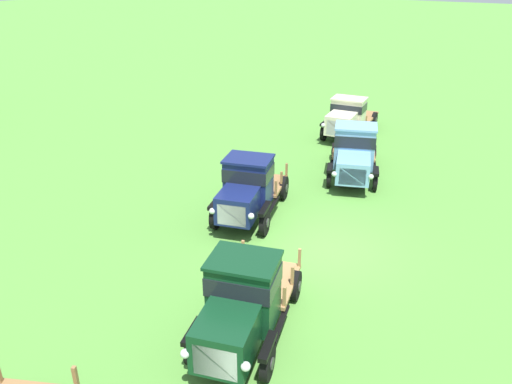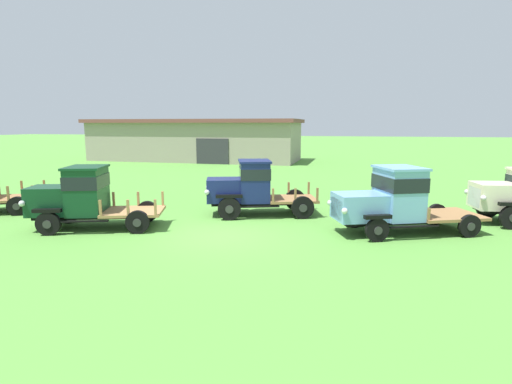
{
  "view_description": "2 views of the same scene",
  "coord_description": "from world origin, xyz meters",
  "px_view_note": "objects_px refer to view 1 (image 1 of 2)",
  "views": [
    {
      "loc": [
        -12.51,
        -5.9,
        8.23
      ],
      "look_at": [
        0.55,
        3.0,
        1.0
      ],
      "focal_mm": 35.0,
      "sensor_mm": 36.0,
      "label": 1
    },
    {
      "loc": [
        4.38,
        -12.44,
        3.69
      ],
      "look_at": [
        0.55,
        3.0,
        1.0
      ],
      "focal_mm": 28.0,
      "sensor_mm": 36.0,
      "label": 2
    }
  ],
  "objects_px": {
    "vintage_truck_far_side": "(354,153)",
    "vintage_truck_midrow_center": "(247,189)",
    "vintage_truck_back_of_row": "(347,117)",
    "vintage_truck_second_in_line": "(241,303)"
  },
  "relations": [
    {
      "from": "vintage_truck_far_side",
      "to": "vintage_truck_midrow_center",
      "type": "bearing_deg",
      "value": 164.04
    },
    {
      "from": "vintage_truck_midrow_center",
      "to": "vintage_truck_back_of_row",
      "type": "height_order",
      "value": "vintage_truck_midrow_center"
    },
    {
      "from": "vintage_truck_second_in_line",
      "to": "vintage_truck_back_of_row",
      "type": "bearing_deg",
      "value": 16.36
    },
    {
      "from": "vintage_truck_far_side",
      "to": "vintage_truck_back_of_row",
      "type": "relative_size",
      "value": 1.0
    },
    {
      "from": "vintage_truck_midrow_center",
      "to": "vintage_truck_back_of_row",
      "type": "distance_m",
      "value": 10.44
    },
    {
      "from": "vintage_truck_midrow_center",
      "to": "vintage_truck_back_of_row",
      "type": "relative_size",
      "value": 0.89
    },
    {
      "from": "vintage_truck_far_side",
      "to": "vintage_truck_second_in_line",
      "type": "bearing_deg",
      "value": -169.38
    },
    {
      "from": "vintage_truck_midrow_center",
      "to": "vintage_truck_second_in_line",
      "type": "bearing_deg",
      "value": -146.01
    },
    {
      "from": "vintage_truck_midrow_center",
      "to": "vintage_truck_far_side",
      "type": "distance_m",
      "value": 5.63
    },
    {
      "from": "vintage_truck_second_in_line",
      "to": "vintage_truck_far_side",
      "type": "height_order",
      "value": "vintage_truck_far_side"
    }
  ]
}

